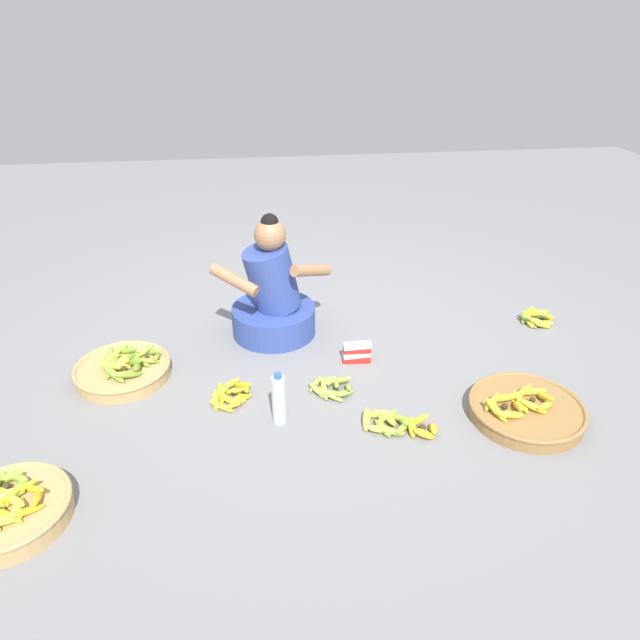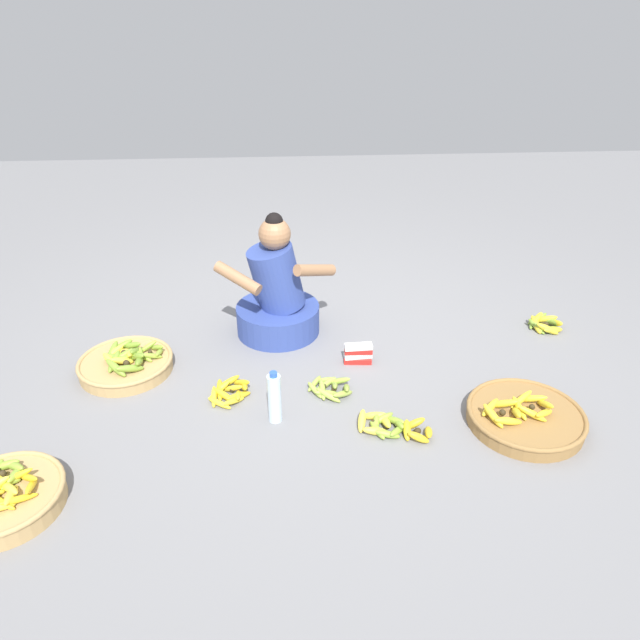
{
  "view_description": "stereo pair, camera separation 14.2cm",
  "coord_description": "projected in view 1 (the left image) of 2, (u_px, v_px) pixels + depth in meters",
  "views": [
    {
      "loc": [
        -0.33,
        -2.85,
        1.84
      ],
      "look_at": [
        0.0,
        -0.2,
        0.35
      ],
      "focal_mm": 32.12,
      "sensor_mm": 36.0,
      "label": 1
    },
    {
      "loc": [
        -0.19,
        -2.86,
        1.84
      ],
      "look_at": [
        0.0,
        -0.2,
        0.35
      ],
      "focal_mm": 32.12,
      "sensor_mm": 36.0,
      "label": 2
    }
  ],
  "objects": [
    {
      "name": "banana_basket_back_center",
      "position": [
        526.0,
        409.0,
        2.87
      ],
      "size": [
        0.58,
        0.58,
        0.15
      ],
      "color": "olive",
      "rests_on": "ground"
    },
    {
      "name": "loose_bananas_front_center",
      "position": [
        232.0,
        394.0,
        3.01
      ],
      "size": [
        0.24,
        0.27,
        0.09
      ],
      "color": "gold",
      "rests_on": "ground"
    },
    {
      "name": "banana_basket_mid_left",
      "position": [
        8.0,
        510.0,
        2.29
      ],
      "size": [
        0.49,
        0.49,
        0.16
      ],
      "color": "tan",
      "rests_on": "ground"
    },
    {
      "name": "loose_bananas_near_vendor",
      "position": [
        396.0,
        423.0,
        2.81
      ],
      "size": [
        0.37,
        0.25,
        0.09
      ],
      "color": "#8CAD38",
      "rests_on": "ground"
    },
    {
      "name": "loose_bananas_front_right",
      "position": [
        536.0,
        318.0,
        3.73
      ],
      "size": [
        0.22,
        0.22,
        0.1
      ],
      "color": "olive",
      "rests_on": "ground"
    },
    {
      "name": "vendor_woman_front",
      "position": [
        273.0,
        298.0,
        3.51
      ],
      "size": [
        0.74,
        0.53,
        0.78
      ],
      "color": "#334793",
      "rests_on": "ground"
    },
    {
      "name": "ground_plane",
      "position": [
        316.0,
        355.0,
        3.4
      ],
      "size": [
        10.0,
        10.0,
        0.0
      ],
      "primitive_type": "plane",
      "color": "slate"
    },
    {
      "name": "loose_bananas_front_left",
      "position": [
        331.0,
        387.0,
        3.07
      ],
      "size": [
        0.26,
        0.24,
        0.09
      ],
      "color": "#9EB747",
      "rests_on": "ground"
    },
    {
      "name": "banana_basket_mid_right",
      "position": [
        123.0,
        369.0,
        3.18
      ],
      "size": [
        0.53,
        0.53,
        0.16
      ],
      "color": "tan",
      "rests_on": "ground"
    },
    {
      "name": "packet_carton_stack",
      "position": [
        357.0,
        352.0,
        3.32
      ],
      "size": [
        0.17,
        0.07,
        0.12
      ],
      "color": "red",
      "rests_on": "ground"
    },
    {
      "name": "water_bottle",
      "position": [
        279.0,
        399.0,
        2.8
      ],
      "size": [
        0.07,
        0.07,
        0.29
      ],
      "color": "silver",
      "rests_on": "ground"
    }
  ]
}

